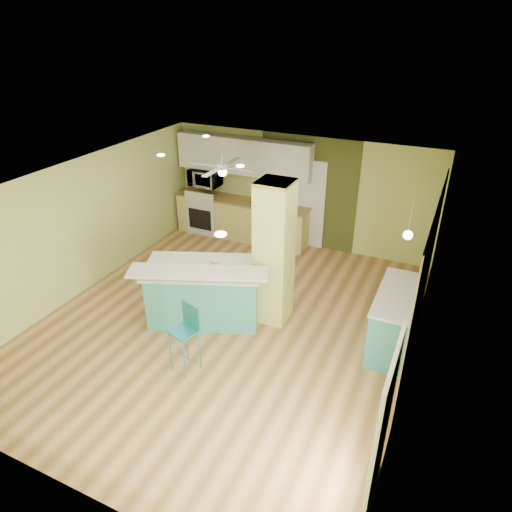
{
  "coord_description": "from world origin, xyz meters",
  "views": [
    {
      "loc": [
        3.17,
        -5.64,
        4.71
      ],
      "look_at": [
        0.37,
        0.4,
        1.2
      ],
      "focal_mm": 32.0,
      "sensor_mm": 36.0,
      "label": 1
    }
  ],
  "objects_px": {
    "fruit_bowl": "(257,203)",
    "canister": "(215,264)",
    "peninsula": "(204,291)",
    "bar_stool": "(187,327)",
    "side_counter": "(396,320)"
  },
  "relations": [
    {
      "from": "peninsula",
      "to": "side_counter",
      "type": "bearing_deg",
      "value": -10.9
    },
    {
      "from": "fruit_bowl",
      "to": "canister",
      "type": "relative_size",
      "value": 1.8
    },
    {
      "from": "side_counter",
      "to": "fruit_bowl",
      "type": "height_order",
      "value": "fruit_bowl"
    },
    {
      "from": "side_counter",
      "to": "canister",
      "type": "height_order",
      "value": "canister"
    },
    {
      "from": "bar_stool",
      "to": "peninsula",
      "type": "bearing_deg",
      "value": 127.33
    },
    {
      "from": "bar_stool",
      "to": "canister",
      "type": "height_order",
      "value": "canister"
    },
    {
      "from": "peninsula",
      "to": "canister",
      "type": "relative_size",
      "value": 13.63
    },
    {
      "from": "peninsula",
      "to": "fruit_bowl",
      "type": "bearing_deg",
      "value": 76.43
    },
    {
      "from": "bar_stool",
      "to": "canister",
      "type": "relative_size",
      "value": 6.3
    },
    {
      "from": "bar_stool",
      "to": "canister",
      "type": "distance_m",
      "value": 1.31
    },
    {
      "from": "canister",
      "to": "fruit_bowl",
      "type": "bearing_deg",
      "value": 102.05
    },
    {
      "from": "side_counter",
      "to": "fruit_bowl",
      "type": "bearing_deg",
      "value": 144.29
    },
    {
      "from": "peninsula",
      "to": "bar_stool",
      "type": "height_order",
      "value": "peninsula"
    },
    {
      "from": "bar_stool",
      "to": "fruit_bowl",
      "type": "distance_m",
      "value": 4.44
    },
    {
      "from": "peninsula",
      "to": "bar_stool",
      "type": "bearing_deg",
      "value": -91.65
    }
  ]
}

